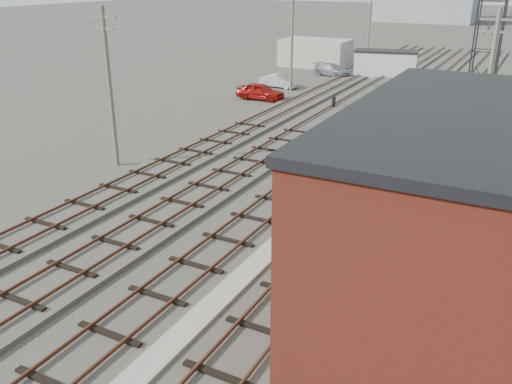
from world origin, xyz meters
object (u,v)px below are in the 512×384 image
Objects in this scene: signal_mast at (294,279)px; site_trailer at (385,64)px; car_red at (260,91)px; car_silver at (279,81)px; switch_stand at (334,102)px; car_grey at (332,70)px.

signal_mast reaches higher than site_trailer.
car_red is 5.93m from car_silver.
car_red is 1.14× the size of car_silver.
switch_stand reaches higher than car_silver.
car_silver is at bearing 7.41° from car_red.
site_trailer is 1.58× the size of car_grey.
site_trailer is at bearing -47.57° from car_grey.
car_grey reaches higher than switch_stand.
car_red is at bearing 154.51° from switch_stand.
site_trailer is 1.63× the size of car_red.
signal_mast is 48.61m from site_trailer.
signal_mast is 35.15m from car_red.
signal_mast reaches higher than car_silver.
site_trailer is (-10.18, 47.52, -1.07)m from signal_mast.
car_red is at bearing -123.92° from site_trailer.
car_grey is at bearing 108.82° from signal_mast.
signal_mast reaches higher than switch_stand.
car_silver is 0.85× the size of car_grey.
car_grey is (-15.45, 45.32, -1.84)m from signal_mast.
car_red reaches higher than car_grey.
signal_mast is 1.09× the size of car_silver.
car_red reaches higher than switch_stand.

